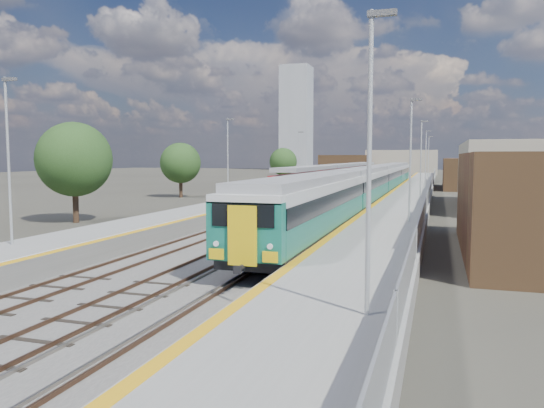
% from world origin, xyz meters
% --- Properties ---
extents(ground, '(320.00, 320.00, 0.00)m').
position_xyz_m(ground, '(0.00, 50.00, 0.00)').
color(ground, '#47443A').
rests_on(ground, ground).
extents(ballast_bed, '(10.50, 155.00, 0.06)m').
position_xyz_m(ballast_bed, '(-2.25, 52.50, 0.03)').
color(ballast_bed, '#565451').
rests_on(ballast_bed, ground).
extents(tracks, '(8.96, 160.00, 0.17)m').
position_xyz_m(tracks, '(-1.65, 54.18, 0.11)').
color(tracks, '#4C3323').
rests_on(tracks, ground).
extents(platform_right, '(4.70, 155.00, 8.52)m').
position_xyz_m(platform_right, '(5.28, 52.49, 0.54)').
color(platform_right, slate).
rests_on(platform_right, ground).
extents(platform_left, '(4.30, 155.00, 8.52)m').
position_xyz_m(platform_left, '(-9.05, 52.49, 0.52)').
color(platform_left, slate).
rests_on(platform_left, ground).
extents(buildings, '(72.00, 185.50, 40.00)m').
position_xyz_m(buildings, '(-18.12, 138.60, 10.70)').
color(buildings, brown).
rests_on(buildings, ground).
extents(green_train, '(3.01, 83.84, 3.32)m').
position_xyz_m(green_train, '(1.50, 48.63, 2.34)').
color(green_train, black).
rests_on(green_train, ground).
extents(red_train, '(3.04, 61.58, 3.84)m').
position_xyz_m(red_train, '(-5.50, 66.68, 2.27)').
color(red_train, black).
rests_on(red_train, ground).
extents(tree_a, '(5.64, 5.64, 7.64)m').
position_xyz_m(tree_a, '(-18.09, 22.66, 4.81)').
color(tree_a, '#382619').
rests_on(tree_a, ground).
extents(tree_b, '(5.00, 5.00, 6.78)m').
position_xyz_m(tree_b, '(-22.19, 47.98, 4.26)').
color(tree_b, '#382619').
rests_on(tree_b, ground).
extents(tree_c, '(4.89, 4.89, 6.63)m').
position_xyz_m(tree_c, '(-18.18, 79.65, 4.17)').
color(tree_c, '#382619').
rests_on(tree_c, ground).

